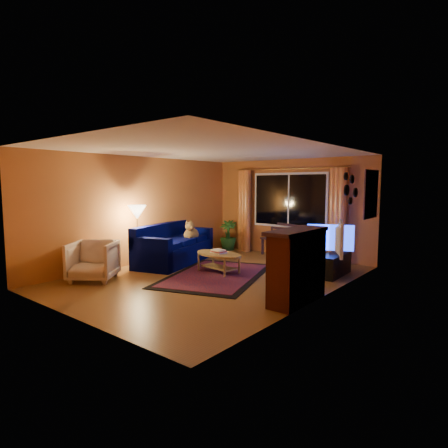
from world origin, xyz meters
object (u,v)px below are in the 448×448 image
Objects in this scene: tv_console at (334,265)px; coffee_table at (219,263)px; armchair at (93,259)px; sofa at (175,244)px; floor_lamp at (138,237)px; bench at (284,249)px.

coffee_table is at bearing -149.08° from tv_console.
coffee_table is at bearing 16.20° from armchair.
sofa is 0.97m from floor_lamp.
floor_lamp is (-0.21, -0.92, 0.24)m from sofa.
sofa is at bearing 174.80° from coffee_table.
coffee_table is 1.10× the size of tv_console.
sofa reaches higher than coffee_table.
armchair is 0.80× the size of tv_console.
floor_lamp is at bearing -154.99° from coffee_table.
floor_lamp is 1.91m from coffee_table.
floor_lamp is 1.20× the size of coffee_table.
tv_console is at bearing 6.28° from armchair.
armchair is at bearing -126.33° from coffee_table.
bench is 2.78m from sofa.
armchair reaches higher than tv_console.
floor_lamp is (-1.90, -3.11, 0.48)m from bench.
tv_console is (3.46, 3.31, -0.20)m from armchair.
sofa is (-1.69, -2.20, 0.24)m from bench.
floor_lamp reaches higher than armchair.
floor_lamp reaches higher than coffee_table.
bench is at bearing 147.28° from tv_console.
bench is 1.36× the size of tv_console.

